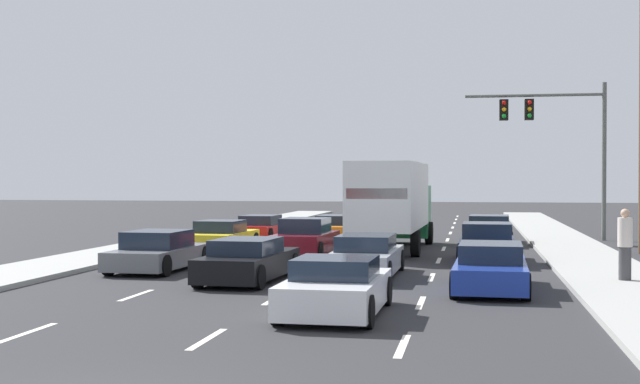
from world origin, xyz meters
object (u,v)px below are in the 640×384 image
car_silver (366,257)px  box_truck (393,200)px  car_red (261,228)px  car_tan (489,231)px  car_yellow (222,237)px  car_gray (158,252)px  car_orange (337,229)px  car_blue (491,268)px  car_maroon (305,239)px  traffic_signal_mast (547,124)px  car_black (248,261)px  pedestrian_near_corner (625,244)px  car_navy (487,244)px  car_white (336,288)px

car_silver → box_truck: bearing=90.3°
car_red → car_tan: (10.29, -0.66, 0.03)m
car_yellow → car_gray: bearing=-88.9°
car_orange → car_blue: size_ratio=0.90×
car_yellow → car_maroon: (3.59, -1.43, 0.07)m
traffic_signal_mast → box_truck: bearing=-131.7°
car_black → car_tan: (6.74, 14.64, 0.01)m
car_silver → pedestrian_near_corner: bearing=-6.4°
car_orange → traffic_signal_mast: traffic_signal_mast is taller
car_black → car_navy: size_ratio=1.05×
box_truck → pedestrian_near_corner: size_ratio=4.97×
car_red → car_white: size_ratio=1.01×
car_black → car_orange: bearing=89.9°
car_orange → box_truck: (2.96, -4.56, 1.44)m
car_blue → box_truck: bearing=107.4°
car_yellow → pedestrian_near_corner: (13.54, -8.26, 0.54)m
car_navy → car_blue: 7.17m
car_navy → pedestrian_near_corner: bearing=-57.9°
car_red → car_tan: 10.31m
car_white → pedestrian_near_corner: bearing=42.4°
car_red → car_blue: car_blue is taller
car_maroon → traffic_signal_mast: size_ratio=0.57×
car_navy → pedestrian_near_corner: size_ratio=2.33×
pedestrian_near_corner → traffic_signal_mast: bearing=92.0°
car_orange → car_navy: 10.74m
car_gray → pedestrian_near_corner: bearing=-5.3°
car_silver → car_navy: (3.48, 4.76, 0.05)m
car_tan → car_navy: (-0.23, -8.17, 0.04)m
car_red → traffic_signal_mast: traffic_signal_mast is taller
box_truck → pedestrian_near_corner: bearing=-53.7°
car_maroon → car_white: size_ratio=1.00×
car_gray → pedestrian_near_corner: pedestrian_near_corner is taller
car_gray → car_silver: 6.47m
car_red → car_maroon: (3.58, -7.54, 0.08)m
car_black → pedestrian_near_corner: 10.03m
car_maroon → car_tan: car_maroon is taller
car_red → car_orange: size_ratio=0.99×
car_gray → box_truck: 10.58m
car_gray → car_orange: bearing=75.0°
car_orange → car_tan: bearing=-3.3°
car_red → car_black: car_black is taller
car_gray → car_tan: size_ratio=0.94×
pedestrian_near_corner → car_black: bearing=-174.7°
car_orange → box_truck: bearing=-57.0°
car_gray → car_orange: size_ratio=1.05×
car_red → car_maroon: bearing=-64.6°
car_white → car_tan: car_tan is taller
car_navy → car_orange: bearing=127.2°
car_gray → car_blue: car_gray is taller
car_maroon → car_black: bearing=-90.2°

